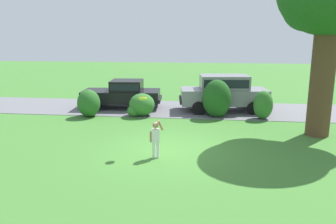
{
  "coord_description": "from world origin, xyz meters",
  "views": [
    {
      "loc": [
        1.34,
        -11.21,
        3.91
      ],
      "look_at": [
        -0.16,
        1.07,
        1.1
      ],
      "focal_mm": 35.69,
      "sensor_mm": 36.0,
      "label": 1
    }
  ],
  "objects_px": {
    "parked_suv": "(224,91)",
    "child_thrower": "(156,137)",
    "frisbee": "(143,98)",
    "parked_sedan": "(123,93)"
  },
  "relations": [
    {
      "from": "parked_sedan",
      "to": "parked_suv",
      "type": "height_order",
      "value": "parked_suv"
    },
    {
      "from": "child_thrower",
      "to": "frisbee",
      "type": "distance_m",
      "value": 1.35
    },
    {
      "from": "parked_suv",
      "to": "child_thrower",
      "type": "distance_m",
      "value": 7.85
    },
    {
      "from": "parked_sedan",
      "to": "frisbee",
      "type": "distance_m",
      "value": 7.61
    },
    {
      "from": "parked_sedan",
      "to": "parked_suv",
      "type": "bearing_deg",
      "value": -0.91
    },
    {
      "from": "frisbee",
      "to": "parked_suv",
      "type": "bearing_deg",
      "value": 67.07
    },
    {
      "from": "parked_sedan",
      "to": "child_thrower",
      "type": "relative_size",
      "value": 3.52
    },
    {
      "from": "child_thrower",
      "to": "parked_sedan",
      "type": "bearing_deg",
      "value": 111.87
    },
    {
      "from": "parked_sedan",
      "to": "child_thrower",
      "type": "bearing_deg",
      "value": -68.13
    },
    {
      "from": "child_thrower",
      "to": "parked_suv",
      "type": "bearing_deg",
      "value": 71.57
    }
  ]
}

